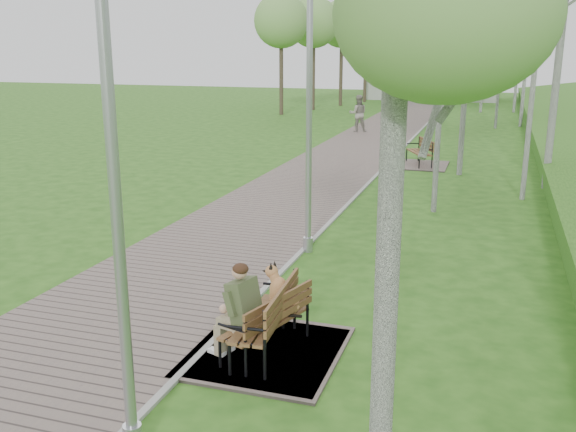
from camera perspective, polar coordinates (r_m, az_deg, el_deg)
name	(u,v)px	position (r m, az deg, el deg)	size (l,w,h in m)	color
walkway	(342,160)	(23.78, 4.80, 5.00)	(3.50, 67.00, 0.04)	#71615B
kerb	(389,162)	(23.44, 8.98, 4.74)	(0.10, 67.00, 0.05)	#999993
building_north	(433,73)	(52.57, 12.79, 12.29)	(10.00, 5.20, 4.00)	#9E9E99
bench_main	(261,324)	(8.82, -2.43, -9.59)	(1.83, 2.04, 1.60)	#71615B
bench_second	(265,337)	(8.96, -2.08, -10.73)	(1.99, 2.21, 1.22)	#71615B
bench_third	(419,160)	(23.08, 11.56, 4.94)	(1.90, 2.11, 1.16)	#71615B
lamp_post_near	(118,232)	(6.33, -14.88, -1.42)	(0.20, 0.20, 5.10)	#9DA0A5
lamp_post_second	(309,133)	(12.68, 1.87, 7.35)	(0.20, 0.20, 5.21)	#9DA0A5
lamp_post_third	(438,79)	(36.77, 13.15, 11.78)	(0.19, 0.19, 4.95)	#9DA0A5
lamp_post_far	(451,74)	(45.04, 14.25, 12.11)	(0.18, 0.18, 4.75)	#9DA0A5
pedestrian_near	(441,92)	(46.58, 13.47, 10.67)	(0.69, 0.45, 1.90)	silver
pedestrian_far	(358,114)	(31.55, 6.25, 9.03)	(0.87, 0.68, 1.80)	gray
birch_far_b	(505,9)	(34.40, 18.74, 17.03)	(2.46, 2.46, 7.39)	silver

